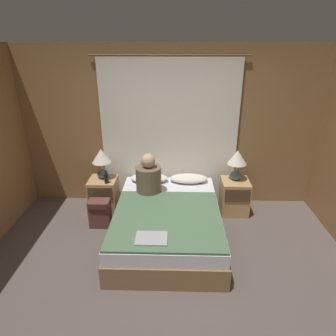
{
  "coord_description": "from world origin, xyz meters",
  "views": [
    {
      "loc": [
        0.11,
        -2.61,
        2.53
      ],
      "look_at": [
        0.0,
        1.13,
        0.92
      ],
      "focal_mm": 32.0,
      "sensor_mm": 36.0,
      "label": 1
    }
  ],
  "objects_px": {
    "person_left_in_bed": "(149,177)",
    "backpack_on_floor": "(100,212)",
    "pillow_right": "(189,178)",
    "bed": "(167,223)",
    "nightstand_left": "(104,195)",
    "laptop_on_bed": "(151,238)",
    "beer_bottle_on_left_stand": "(106,178)",
    "nightstand_right": "(234,196)",
    "lamp_left": "(102,159)",
    "lamp_right": "(237,161)",
    "pillow_left": "(149,178)"
  },
  "relations": [
    {
      "from": "bed",
      "to": "laptop_on_bed",
      "type": "bearing_deg",
      "value": -102.01
    },
    {
      "from": "pillow_left",
      "to": "beer_bottle_on_left_stand",
      "type": "distance_m",
      "value": 0.67
    },
    {
      "from": "nightstand_right",
      "to": "backpack_on_floor",
      "type": "distance_m",
      "value": 2.06
    },
    {
      "from": "lamp_left",
      "to": "lamp_right",
      "type": "distance_m",
      "value": 2.05
    },
    {
      "from": "nightstand_left",
      "to": "lamp_left",
      "type": "bearing_deg",
      "value": 90.0
    },
    {
      "from": "laptop_on_bed",
      "to": "pillow_left",
      "type": "bearing_deg",
      "value": 95.85
    },
    {
      "from": "backpack_on_floor",
      "to": "bed",
      "type": "bearing_deg",
      "value": -14.24
    },
    {
      "from": "person_left_in_bed",
      "to": "beer_bottle_on_left_stand",
      "type": "distance_m",
      "value": 0.67
    },
    {
      "from": "laptop_on_bed",
      "to": "beer_bottle_on_left_stand",
      "type": "bearing_deg",
      "value": 120.81
    },
    {
      "from": "nightstand_left",
      "to": "backpack_on_floor",
      "type": "relative_size",
      "value": 1.29
    },
    {
      "from": "laptop_on_bed",
      "to": "pillow_right",
      "type": "bearing_deg",
      "value": 73.02
    },
    {
      "from": "nightstand_left",
      "to": "backpack_on_floor",
      "type": "distance_m",
      "value": 0.45
    },
    {
      "from": "nightstand_right",
      "to": "laptop_on_bed",
      "type": "xyz_separation_m",
      "value": [
        -1.18,
        -1.43,
        0.24
      ]
    },
    {
      "from": "lamp_right",
      "to": "laptop_on_bed",
      "type": "height_order",
      "value": "lamp_right"
    },
    {
      "from": "person_left_in_bed",
      "to": "beer_bottle_on_left_stand",
      "type": "xyz_separation_m",
      "value": [
        -0.65,
        0.14,
        -0.09
      ]
    },
    {
      "from": "pillow_left",
      "to": "person_left_in_bed",
      "type": "distance_m",
      "value": 0.4
    },
    {
      "from": "pillow_left",
      "to": "bed",
      "type": "bearing_deg",
      "value": -68.69
    },
    {
      "from": "lamp_left",
      "to": "laptop_on_bed",
      "type": "xyz_separation_m",
      "value": [
        0.87,
        -1.48,
        -0.35
      ]
    },
    {
      "from": "lamp_right",
      "to": "backpack_on_floor",
      "type": "height_order",
      "value": "lamp_right"
    },
    {
      "from": "person_left_in_bed",
      "to": "pillow_right",
      "type": "bearing_deg",
      "value": 31.04
    },
    {
      "from": "laptop_on_bed",
      "to": "nightstand_right",
      "type": "bearing_deg",
      "value": 50.38
    },
    {
      "from": "beer_bottle_on_left_stand",
      "to": "backpack_on_floor",
      "type": "relative_size",
      "value": 0.49
    },
    {
      "from": "bed",
      "to": "nightstand_right",
      "type": "xyz_separation_m",
      "value": [
        1.03,
        0.7,
        0.04
      ]
    },
    {
      "from": "pillow_right",
      "to": "bed",
      "type": "bearing_deg",
      "value": -111.31
    },
    {
      "from": "pillow_left",
      "to": "lamp_left",
      "type": "bearing_deg",
      "value": -176.77
    },
    {
      "from": "nightstand_left",
      "to": "lamp_left",
      "type": "xyz_separation_m",
      "value": [
        0.0,
        0.06,
        0.58
      ]
    },
    {
      "from": "laptop_on_bed",
      "to": "person_left_in_bed",
      "type": "bearing_deg",
      "value": 96.33
    },
    {
      "from": "pillow_left",
      "to": "backpack_on_floor",
      "type": "xyz_separation_m",
      "value": [
        -0.68,
        -0.55,
        -0.29
      ]
    },
    {
      "from": "nightstand_right",
      "to": "backpack_on_floor",
      "type": "height_order",
      "value": "nightstand_right"
    },
    {
      "from": "nightstand_left",
      "to": "backpack_on_floor",
      "type": "bearing_deg",
      "value": -84.93
    },
    {
      "from": "pillow_right",
      "to": "nightstand_left",
      "type": "bearing_deg",
      "value": -175.9
    },
    {
      "from": "pillow_right",
      "to": "laptop_on_bed",
      "type": "bearing_deg",
      "value": -106.98
    },
    {
      "from": "lamp_right",
      "to": "backpack_on_floor",
      "type": "bearing_deg",
      "value": -165.92
    },
    {
      "from": "pillow_left",
      "to": "backpack_on_floor",
      "type": "relative_size",
      "value": 1.4
    },
    {
      "from": "pillow_right",
      "to": "person_left_in_bed",
      "type": "distance_m",
      "value": 0.72
    },
    {
      "from": "pillow_right",
      "to": "person_left_in_bed",
      "type": "bearing_deg",
      "value": -148.96
    },
    {
      "from": "beer_bottle_on_left_stand",
      "to": "backpack_on_floor",
      "type": "height_order",
      "value": "beer_bottle_on_left_stand"
    },
    {
      "from": "nightstand_left",
      "to": "nightstand_right",
      "type": "xyz_separation_m",
      "value": [
        2.05,
        0.0,
        0.0
      ]
    },
    {
      "from": "pillow_right",
      "to": "pillow_left",
      "type": "bearing_deg",
      "value": 180.0
    },
    {
      "from": "lamp_right",
      "to": "beer_bottle_on_left_stand",
      "type": "relative_size",
      "value": 2.31
    },
    {
      "from": "pillow_left",
      "to": "pillow_right",
      "type": "distance_m",
      "value": 0.62
    },
    {
      "from": "lamp_left",
      "to": "person_left_in_bed",
      "type": "bearing_deg",
      "value": -23.12
    },
    {
      "from": "person_left_in_bed",
      "to": "backpack_on_floor",
      "type": "height_order",
      "value": "person_left_in_bed"
    },
    {
      "from": "lamp_left",
      "to": "backpack_on_floor",
      "type": "distance_m",
      "value": 0.8
    },
    {
      "from": "nightstand_left",
      "to": "pillow_left",
      "type": "distance_m",
      "value": 0.77
    },
    {
      "from": "nightstand_left",
      "to": "laptop_on_bed",
      "type": "bearing_deg",
      "value": -58.56
    },
    {
      "from": "bed",
      "to": "pillow_right",
      "type": "distance_m",
      "value": 0.9
    },
    {
      "from": "backpack_on_floor",
      "to": "nightstand_left",
      "type": "bearing_deg",
      "value": 95.07
    },
    {
      "from": "person_left_in_bed",
      "to": "laptop_on_bed",
      "type": "xyz_separation_m",
      "value": [
        0.13,
        -1.17,
        -0.2
      ]
    },
    {
      "from": "nightstand_right",
      "to": "lamp_left",
      "type": "distance_m",
      "value": 2.14
    }
  ]
}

